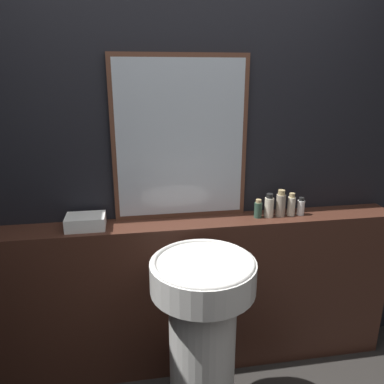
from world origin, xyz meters
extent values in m
cube|color=black|center=(0.00, 1.39, 1.25)|extent=(8.00, 0.06, 2.50)
cube|color=#422319|center=(0.00, 1.25, 0.49)|extent=(2.56, 0.23, 0.98)
cylinder|color=silver|center=(0.02, 0.82, 0.40)|extent=(0.34, 0.34, 0.80)
cylinder|color=silver|center=(0.02, 0.82, 0.87)|extent=(0.51, 0.51, 0.15)
torus|color=silver|center=(0.02, 0.82, 0.95)|extent=(0.49, 0.49, 0.02)
cube|color=#563323|center=(-0.01, 1.34, 1.44)|extent=(0.76, 0.03, 0.92)
cube|color=#B2BCC6|center=(-0.01, 1.33, 1.44)|extent=(0.71, 0.02, 0.87)
cube|color=white|center=(-0.56, 1.25, 1.02)|extent=(0.21, 0.15, 0.07)
cylinder|color=#2D4C3D|center=(0.43, 1.25, 1.03)|extent=(0.05, 0.05, 0.09)
cylinder|color=tan|center=(0.43, 1.25, 1.08)|extent=(0.03, 0.03, 0.02)
cylinder|color=beige|center=(0.50, 1.25, 1.04)|extent=(0.05, 0.05, 0.12)
cylinder|color=black|center=(0.50, 1.25, 1.11)|extent=(0.04, 0.04, 0.03)
cylinder|color=gray|center=(0.57, 1.25, 1.05)|extent=(0.06, 0.06, 0.13)
cylinder|color=tan|center=(0.57, 1.25, 1.13)|extent=(0.04, 0.04, 0.03)
cylinder|color=beige|center=(0.64, 1.25, 1.04)|extent=(0.05, 0.05, 0.11)
cylinder|color=tan|center=(0.64, 1.25, 1.11)|extent=(0.03, 0.03, 0.03)
cylinder|color=white|center=(0.70, 1.25, 1.02)|extent=(0.04, 0.04, 0.09)
cylinder|color=black|center=(0.70, 1.25, 1.08)|extent=(0.03, 0.03, 0.02)
camera|label=1|loc=(-0.29, -0.73, 1.79)|focal=35.00mm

